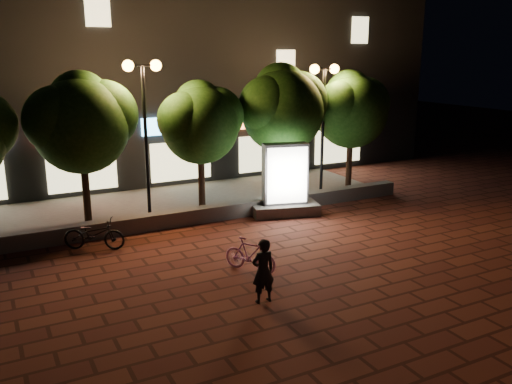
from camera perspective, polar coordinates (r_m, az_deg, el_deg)
ground at (r=14.62m, az=0.39°, el=-7.39°), size 80.00×80.00×0.00m
retaining_wall at (r=17.97m, az=-5.57°, el=-2.37°), size 16.00×0.45×0.50m
sidewalk at (r=20.28m, az=-8.20°, el=-1.10°), size 16.00×5.00×0.08m
building_block at (r=25.77m, az=-13.56°, el=13.14°), size 28.00×8.12×11.30m
tree_left at (r=17.81m, az=-18.06°, el=7.34°), size 3.60×3.00×4.89m
tree_mid at (r=18.89m, az=-5.91°, el=7.66°), size 3.24×2.70×4.50m
tree_right at (r=20.30m, az=2.88°, el=9.18°), size 3.72×3.10×5.07m
tree_far_right at (r=22.09m, az=10.15°, el=8.90°), size 3.48×2.90×4.76m
street_lamp_left at (r=17.91m, az=-11.85°, el=9.66°), size 1.26×0.36×5.18m
street_lamp_right at (r=20.92m, az=7.22°, el=10.15°), size 1.26×0.36×4.98m
ad_kiosk at (r=18.54m, az=3.09°, el=0.64°), size 2.52×1.69×2.50m
scooter_pink at (r=13.84m, az=-0.63°, el=-6.71°), size 1.16×1.47×0.89m
rider at (r=12.09m, az=0.76°, el=-8.39°), size 0.55×0.36×1.50m
scooter_parked at (r=16.01m, az=-16.85°, el=-4.30°), size 1.83×1.39×0.92m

